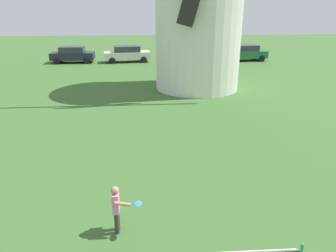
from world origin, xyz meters
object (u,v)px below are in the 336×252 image
object	(u,v)px
player_far	(117,207)
parked_car_silver	(186,53)
parked_car_green	(246,53)
parked_car_black	(73,54)
parked_car_cream	(127,54)

from	to	relation	value
player_far	parked_car_silver	bearing A→B (deg)	79.70
parked_car_green	parked_car_silver	bearing A→B (deg)	178.45
player_far	parked_car_green	size ratio (longest dim) A/B	0.30
player_far	parked_car_silver	xyz separation A→B (m)	(4.67, 25.69, 0.09)
parked_car_black	parked_car_silver	size ratio (longest dim) A/B	0.93
parked_car_green	player_far	bearing A→B (deg)	-112.82
parked_car_black	parked_car_silver	distance (m)	11.23
player_far	parked_car_cream	size ratio (longest dim) A/B	0.27
parked_car_black	parked_car_green	xyz separation A→B (m)	(17.30, 0.14, -0.00)
player_far	parked_car_cream	bearing A→B (deg)	92.79
parked_car_black	parked_car_cream	xyz separation A→B (m)	(5.32, 0.09, 0.00)
parked_car_cream	parked_car_silver	xyz separation A→B (m)	(5.91, 0.21, -0.00)
player_far	parked_car_cream	world-z (taller)	parked_car_cream
parked_car_green	parked_car_cream	bearing A→B (deg)	-179.78
parked_car_black	parked_car_silver	xyz separation A→B (m)	(11.22, 0.30, 0.00)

